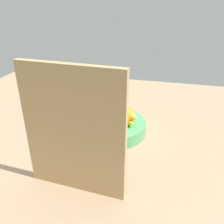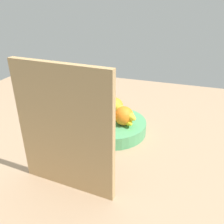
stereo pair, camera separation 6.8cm
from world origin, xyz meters
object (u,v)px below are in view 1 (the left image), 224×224
at_px(orange_front_left, 100,115).
at_px(orange_front_right, 124,116).
at_px(orange_center, 114,106).
at_px(cutting_board, 73,133).
at_px(banana_bunch, 122,113).
at_px(fruit_bowl, 112,126).

height_order(orange_front_left, orange_front_right, same).
relative_size(orange_front_left, orange_front_right, 1.00).
xyz_separation_m(orange_center, cutting_board, (0.01, 0.39, 0.09)).
height_order(orange_front_left, orange_center, same).
xyz_separation_m(orange_front_left, cutting_board, (-0.02, 0.29, 0.09)).
distance_m(orange_front_right, cutting_board, 0.33).
xyz_separation_m(orange_center, banana_bunch, (-0.04, 0.04, -0.01)).
bearing_deg(orange_front_left, orange_center, -107.48).
relative_size(fruit_bowl, orange_front_right, 3.70).
xyz_separation_m(fruit_bowl, orange_front_right, (-0.05, 0.01, 0.06)).
relative_size(orange_front_right, orange_center, 1.00).
height_order(fruit_bowl, orange_front_right, orange_front_right).
distance_m(orange_center, cutting_board, 0.40).
bearing_deg(orange_front_right, banana_bunch, -65.96).
bearing_deg(orange_center, orange_front_left, 72.52).
bearing_deg(banana_bunch, orange_front_left, 36.20).
xyz_separation_m(fruit_bowl, banana_bunch, (-0.04, -0.02, 0.06)).
bearing_deg(cutting_board, orange_front_right, -98.76).
bearing_deg(banana_bunch, fruit_bowl, 29.70).
relative_size(fruit_bowl, orange_front_left, 3.70).
height_order(orange_front_left, banana_bunch, orange_front_left).
distance_m(orange_front_left, orange_front_right, 0.09).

